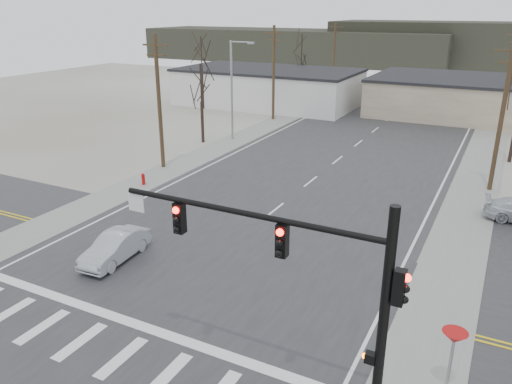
{
  "coord_description": "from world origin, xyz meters",
  "views": [
    {
      "loc": [
        11.92,
        -17.78,
        11.74
      ],
      "look_at": [
        0.66,
        4.14,
        2.6
      ],
      "focal_mm": 35.0,
      "sensor_mm": 36.0,
      "label": 1
    }
  ],
  "objects_px": {
    "fire_hydrant": "(143,179)",
    "car_far_a": "(418,108)",
    "traffic_signal_mast": "(317,278)",
    "car_far_b": "(398,100)",
    "sedan_crossing": "(115,247)"
  },
  "relations": [
    {
      "from": "car_far_b",
      "to": "traffic_signal_mast",
      "type": "bearing_deg",
      "value": -74.78
    },
    {
      "from": "sedan_crossing",
      "to": "car_far_b",
      "type": "height_order",
      "value": "sedan_crossing"
    },
    {
      "from": "traffic_signal_mast",
      "to": "sedan_crossing",
      "type": "height_order",
      "value": "traffic_signal_mast"
    },
    {
      "from": "car_far_b",
      "to": "sedan_crossing",
      "type": "bearing_deg",
      "value": -88.03
    },
    {
      "from": "traffic_signal_mast",
      "to": "fire_hydrant",
      "type": "bearing_deg",
      "value": 141.87
    },
    {
      "from": "traffic_signal_mast",
      "to": "car_far_b",
      "type": "height_order",
      "value": "traffic_signal_mast"
    },
    {
      "from": "fire_hydrant",
      "to": "car_far_a",
      "type": "height_order",
      "value": "car_far_a"
    },
    {
      "from": "traffic_signal_mast",
      "to": "fire_hydrant",
      "type": "xyz_separation_m",
      "value": [
        -18.09,
        14.2,
        -4.22
      ]
    },
    {
      "from": "sedan_crossing",
      "to": "car_far_b",
      "type": "bearing_deg",
      "value": 81.96
    },
    {
      "from": "fire_hydrant",
      "to": "car_far_b",
      "type": "xyz_separation_m",
      "value": [
        9.14,
        39.27,
        0.21
      ]
    },
    {
      "from": "car_far_a",
      "to": "car_far_b",
      "type": "relative_size",
      "value": 1.43
    },
    {
      "from": "sedan_crossing",
      "to": "car_far_a",
      "type": "height_order",
      "value": "car_far_a"
    },
    {
      "from": "traffic_signal_mast",
      "to": "car_far_a",
      "type": "bearing_deg",
      "value": 96.55
    },
    {
      "from": "sedan_crossing",
      "to": "car_far_a",
      "type": "bearing_deg",
      "value": 77.03
    },
    {
      "from": "car_far_a",
      "to": "fire_hydrant",
      "type": "bearing_deg",
      "value": 81.73
    }
  ]
}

